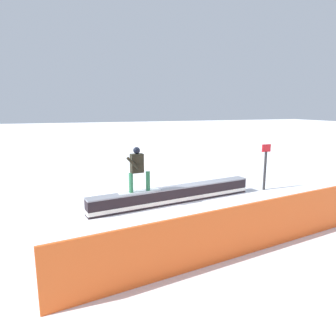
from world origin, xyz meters
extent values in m
plane|color=white|center=(0.00, 0.00, 0.00)|extent=(120.00, 120.00, 0.00)
cube|color=black|center=(0.00, 0.00, 0.27)|extent=(6.20, 1.35, 0.53)
cube|color=white|center=(0.00, 0.00, 0.13)|extent=(6.21, 1.36, 0.13)
cube|color=gray|center=(0.00, 0.00, 0.55)|extent=(6.21, 1.41, 0.04)
cube|color=silver|center=(1.32, 0.20, 0.58)|extent=(1.43, 0.40, 0.01)
cylinder|color=#2B7149|center=(1.61, 0.23, 0.90)|extent=(0.15, 0.15, 0.64)
cylinder|color=#2B7149|center=(1.02, 0.17, 0.90)|extent=(0.15, 0.15, 0.64)
cube|color=black|center=(1.39, 0.21, 1.53)|extent=(0.42, 0.27, 0.61)
sphere|color=black|center=(1.39, 0.21, 1.95)|extent=(0.22, 0.22, 0.22)
cylinder|color=black|center=(1.56, 0.39, 1.56)|extent=(0.44, 0.13, 0.47)
cylinder|color=black|center=(1.31, 0.03, 1.56)|extent=(0.23, 0.11, 0.56)
cube|color=orange|center=(0.00, 4.15, 0.60)|extent=(8.42, 1.34, 1.20)
cylinder|color=#262628|center=(-4.02, -0.33, 0.78)|extent=(0.10, 0.10, 1.56)
cube|color=red|center=(-4.02, -0.33, 1.71)|extent=(0.40, 0.04, 0.30)
camera|label=1|loc=(3.76, 9.55, 3.30)|focal=32.49mm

